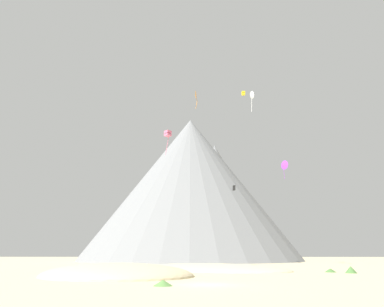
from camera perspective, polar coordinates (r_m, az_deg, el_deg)
The scene contains 14 objects.
ground_plane at distance 31.73m, azimuth 2.41°, elevation -20.22°, with size 400.00×400.00×0.00m, color #CCBA8E.
dune_foreground_left at distance 58.28m, azimuth 2.85°, elevation -18.08°, with size 26.37×15.73×1.93m, color beige.
dune_foreground_right at distance 43.64m, azimuth -11.88°, elevation -18.64°, with size 17.99×16.17×2.96m, color #CCBA8E.
bush_mid_center at distance 54.63m, azimuth 21.23°, elevation -17.00°, with size 1.57×1.57×0.51m, color #477238.
bush_far_right at distance 53.15m, azimuth 24.03°, elevation -16.58°, with size 1.52×1.52×0.90m, color #477238.
bush_far_left at distance 58.54m, azimuth -17.55°, elevation -17.10°, with size 1.12×1.12×0.62m, color #477238.
bush_low_patch at distance 30.59m, azimuth -4.65°, elevation -19.90°, with size 1.61×1.61×0.49m, color #568442.
rock_massif at distance 125.82m, azimuth 0.34°, elevation -5.97°, with size 84.55×84.55×49.85m.
kite_black_mid at distance 82.32m, azimuth 6.73°, elevation -5.48°, with size 0.63×0.78×1.23m.
kite_yellow_high at distance 93.41m, azimuth 8.20°, elevation 9.50°, with size 0.92×0.91×0.96m.
kite_orange_high at distance 87.18m, azimuth 0.58°, elevation 9.24°, with size 0.66×2.31×4.66m.
kite_rainbow_mid at distance 71.98m, azimuth -3.89°, elevation 3.15°, with size 1.57×1.57×5.07m.
kite_white_high at distance 78.71m, azimuth 9.48°, elevation 9.17°, with size 1.12×1.75×4.87m.
kite_violet_mid at distance 90.37m, azimuth 14.53°, elevation -1.81°, with size 1.45×1.96×4.67m.
Camera 1 is at (-0.17, -31.62, 2.59)m, focal length 33.39 mm.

